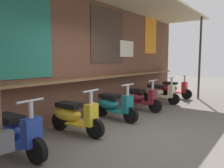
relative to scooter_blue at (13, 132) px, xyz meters
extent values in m
plane|color=#605B54|center=(2.06, -1.08, -0.39)|extent=(34.73, 34.73, 0.00)
cube|color=brown|center=(2.06, 0.94, 1.29)|extent=(12.40, 0.25, 3.37)
cube|color=brown|center=(2.06, 0.64, 0.67)|extent=(11.16, 0.36, 0.05)
cube|color=#236B5B|center=(0.72, 0.80, 1.71)|extent=(1.42, 0.02, 1.86)
cube|color=#423328|center=(3.56, 0.80, 1.89)|extent=(1.57, 0.02, 1.63)
cube|color=orange|center=(6.37, 0.80, 2.13)|extent=(0.96, 0.02, 1.40)
cube|color=beige|center=(4.60, 0.80, 1.55)|extent=(0.82, 0.03, 0.55)
cylinder|color=#332D28|center=(7.27, -0.92, 1.24)|extent=(0.08, 0.08, 3.26)
ellipsoid|color=#233D9E|center=(-0.01, 0.17, 0.01)|extent=(0.43, 0.73, 0.30)
cube|color=black|center=(-0.01, 0.12, 0.21)|extent=(0.34, 0.57, 0.10)
cube|color=#233D9E|center=(0.01, -0.18, -0.14)|extent=(0.41, 0.53, 0.04)
cube|color=#233D9E|center=(0.03, -0.48, 0.08)|extent=(0.29, 0.18, 0.44)
cylinder|color=#B7B7BC|center=(0.03, -0.48, 0.21)|extent=(0.07, 0.07, 0.70)
cylinder|color=#B7B7BC|center=(0.03, -0.48, 0.56)|extent=(0.46, 0.07, 0.04)
cylinder|color=black|center=(0.04, -0.58, -0.19)|extent=(0.13, 0.41, 0.40)
ellipsoid|color=gold|center=(1.32, 0.17, 0.01)|extent=(0.43, 0.72, 0.30)
cube|color=black|center=(1.32, 0.12, 0.21)|extent=(0.34, 0.57, 0.10)
cube|color=gold|center=(1.34, -0.18, -0.14)|extent=(0.41, 0.52, 0.04)
cube|color=gold|center=(1.36, -0.48, 0.08)|extent=(0.29, 0.18, 0.44)
cylinder|color=#B7B7BC|center=(1.36, -0.48, 0.21)|extent=(0.07, 0.07, 0.70)
cylinder|color=#B7B7BC|center=(1.36, -0.48, 0.56)|extent=(0.46, 0.07, 0.04)
cylinder|color=black|center=(1.37, -0.58, -0.19)|extent=(0.13, 0.41, 0.40)
cylinder|color=black|center=(1.30, 0.42, -0.19)|extent=(0.13, 0.41, 0.40)
ellipsoid|color=#197075|center=(2.74, 0.17, 0.01)|extent=(0.43, 0.73, 0.30)
cube|color=black|center=(2.74, 0.12, 0.21)|extent=(0.34, 0.57, 0.10)
cube|color=#197075|center=(2.71, -0.18, -0.14)|extent=(0.42, 0.53, 0.04)
cube|color=#197075|center=(2.69, -0.48, 0.08)|extent=(0.29, 0.18, 0.44)
cylinder|color=#B7B7BC|center=(2.69, -0.48, 0.21)|extent=(0.07, 0.07, 0.70)
cylinder|color=#B7B7BC|center=(2.69, -0.48, 0.56)|extent=(0.46, 0.07, 0.04)
cylinder|color=black|center=(2.68, -0.58, -0.19)|extent=(0.13, 0.41, 0.40)
cylinder|color=black|center=(2.76, 0.42, -0.19)|extent=(0.13, 0.41, 0.40)
ellipsoid|color=maroon|center=(4.09, 0.17, 0.01)|extent=(0.42, 0.72, 0.30)
cube|color=black|center=(4.09, 0.12, 0.21)|extent=(0.33, 0.57, 0.10)
cube|color=maroon|center=(4.07, -0.18, -0.14)|extent=(0.41, 0.52, 0.04)
cube|color=maroon|center=(4.05, -0.48, 0.08)|extent=(0.29, 0.18, 0.44)
cylinder|color=#B7B7BC|center=(4.05, -0.48, 0.21)|extent=(0.07, 0.07, 0.70)
cylinder|color=#B7B7BC|center=(4.05, -0.48, 0.56)|extent=(0.46, 0.06, 0.04)
cylinder|color=black|center=(4.05, -0.58, -0.19)|extent=(0.12, 0.40, 0.40)
cylinder|color=black|center=(4.10, 0.42, -0.19)|extent=(0.12, 0.40, 0.40)
ellipsoid|color=beige|center=(5.51, 0.17, 0.01)|extent=(0.38, 0.70, 0.30)
cube|color=black|center=(5.51, 0.12, 0.21)|extent=(0.30, 0.55, 0.10)
cube|color=beige|center=(5.51, -0.18, -0.14)|extent=(0.38, 0.50, 0.04)
cube|color=beige|center=(5.51, -0.48, 0.08)|extent=(0.28, 0.16, 0.44)
cylinder|color=#B7B7BC|center=(5.51, -0.48, 0.21)|extent=(0.07, 0.07, 0.70)
cylinder|color=#B7B7BC|center=(5.51, -0.48, 0.56)|extent=(0.46, 0.04, 0.04)
cylinder|color=black|center=(5.51, -0.58, -0.19)|extent=(0.10, 0.40, 0.40)
cylinder|color=black|center=(5.51, 0.42, -0.19)|extent=(0.10, 0.40, 0.40)
ellipsoid|color=red|center=(6.86, 0.17, 0.01)|extent=(0.39, 0.71, 0.30)
cube|color=black|center=(6.86, 0.12, 0.21)|extent=(0.31, 0.55, 0.10)
cube|color=red|center=(6.86, -0.18, -0.14)|extent=(0.39, 0.51, 0.04)
cube|color=red|center=(6.87, -0.48, 0.08)|extent=(0.28, 0.16, 0.44)
cylinder|color=#B7B7BC|center=(6.87, -0.48, 0.21)|extent=(0.07, 0.07, 0.70)
cylinder|color=#B7B7BC|center=(6.87, -0.48, 0.56)|extent=(0.46, 0.04, 0.04)
cylinder|color=black|center=(6.87, -0.58, -0.19)|extent=(0.11, 0.40, 0.40)
cylinder|color=black|center=(6.85, 0.42, -0.19)|extent=(0.11, 0.40, 0.40)
camera|label=1|loc=(-1.79, -3.37, 1.16)|focal=35.08mm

